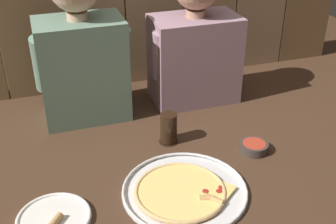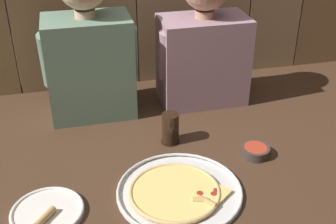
# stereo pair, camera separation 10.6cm
# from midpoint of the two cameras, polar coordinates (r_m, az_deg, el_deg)

# --- Properties ---
(ground_plane) EXTENTS (3.20, 3.20, 0.00)m
(ground_plane) POSITION_cam_midpoint_polar(r_m,az_deg,el_deg) (1.53, -0.62, -7.66)
(ground_plane) COLOR #422B1C
(pizza_tray) EXTENTS (0.41, 0.41, 0.03)m
(pizza_tray) POSITION_cam_midpoint_polar(r_m,az_deg,el_deg) (1.43, -0.10, -10.32)
(pizza_tray) COLOR silver
(pizza_tray) RESTS_ON ground
(dinner_plate) EXTENTS (0.22, 0.22, 0.03)m
(dinner_plate) POSITION_cam_midpoint_polar(r_m,az_deg,el_deg) (1.39, -16.90, -13.26)
(dinner_plate) COLOR white
(dinner_plate) RESTS_ON ground
(drinking_glass) EXTENTS (0.07, 0.07, 0.12)m
(drinking_glass) POSITION_cam_midpoint_polar(r_m,az_deg,el_deg) (1.64, -1.77, -2.19)
(drinking_glass) COLOR black
(drinking_glass) RESTS_ON ground
(dipping_bowl) EXTENTS (0.11, 0.11, 0.03)m
(dipping_bowl) POSITION_cam_midpoint_polar(r_m,az_deg,el_deg) (1.63, 9.35, -4.53)
(dipping_bowl) COLOR #3D332D
(dipping_bowl) RESTS_ON ground
(diner_left) EXTENTS (0.38, 0.22, 0.64)m
(diner_left) POSITION_cam_midpoint_polar(r_m,az_deg,el_deg) (1.76, -13.07, 8.10)
(diner_left) COLOR slate
(diner_left) RESTS_ON ground
(diner_right) EXTENTS (0.40, 0.22, 0.61)m
(diner_right) POSITION_cam_midpoint_polar(r_m,az_deg,el_deg) (1.87, 1.90, 9.45)
(diner_right) COLOR gray
(diner_right) RESTS_ON ground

